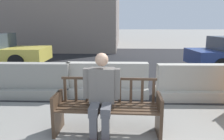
{
  "coord_description": "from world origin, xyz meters",
  "views": [
    {
      "loc": [
        -0.57,
        -1.96,
        1.73
      ],
      "look_at": [
        -0.8,
        2.83,
        0.75
      ],
      "focal_mm": 35.0,
      "sensor_mm": 36.0,
      "label": 1
    }
  ],
  "objects_px": {
    "street_bench": "(108,110)",
    "seated_person": "(101,93)",
    "jersey_barrier_left": "(30,83)",
    "jersey_barrier_centre": "(107,82)",
    "jersey_barrier_right": "(199,85)"
  },
  "relations": [
    {
      "from": "seated_person",
      "to": "jersey_barrier_centre",
      "type": "bearing_deg",
      "value": 91.35
    },
    {
      "from": "jersey_barrier_centre",
      "to": "street_bench",
      "type": "bearing_deg",
      "value": -85.83
    },
    {
      "from": "street_bench",
      "to": "jersey_barrier_right",
      "type": "relative_size",
      "value": 0.84
    },
    {
      "from": "jersey_barrier_centre",
      "to": "jersey_barrier_right",
      "type": "xyz_separation_m",
      "value": [
        2.2,
        -0.14,
        0.0
      ]
    },
    {
      "from": "jersey_barrier_centre",
      "to": "jersey_barrier_right",
      "type": "relative_size",
      "value": 0.99
    },
    {
      "from": "seated_person",
      "to": "jersey_barrier_left",
      "type": "bearing_deg",
      "value": 136.88
    },
    {
      "from": "street_bench",
      "to": "jersey_barrier_right",
      "type": "xyz_separation_m",
      "value": [
        2.06,
        1.79,
        -0.06
      ]
    },
    {
      "from": "seated_person",
      "to": "jersey_barrier_left",
      "type": "height_order",
      "value": "seated_person"
    },
    {
      "from": "jersey_barrier_centre",
      "to": "jersey_barrier_left",
      "type": "height_order",
      "value": "same"
    },
    {
      "from": "jersey_barrier_left",
      "to": "jersey_barrier_right",
      "type": "xyz_separation_m",
      "value": [
        4.11,
        0.01,
        0.0
      ]
    },
    {
      "from": "street_bench",
      "to": "jersey_barrier_left",
      "type": "bearing_deg",
      "value": 139.08
    },
    {
      "from": "street_bench",
      "to": "seated_person",
      "type": "distance_m",
      "value": 0.31
    },
    {
      "from": "jersey_barrier_left",
      "to": "seated_person",
      "type": "bearing_deg",
      "value": -43.12
    },
    {
      "from": "street_bench",
      "to": "jersey_barrier_left",
      "type": "xyz_separation_m",
      "value": [
        -2.05,
        1.78,
        -0.06
      ]
    },
    {
      "from": "street_bench",
      "to": "jersey_barrier_left",
      "type": "distance_m",
      "value": 2.72
    }
  ]
}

